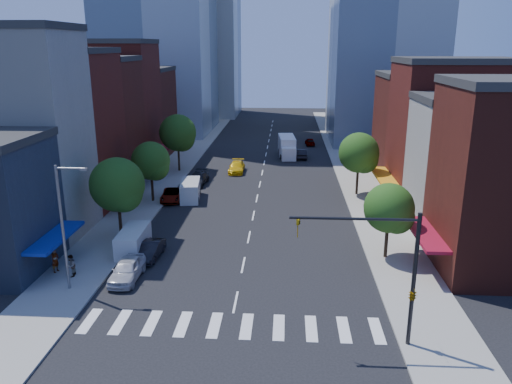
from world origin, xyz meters
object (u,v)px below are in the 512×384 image
at_px(cargo_van_near, 133,242).
at_px(traffic_car_far, 310,142).
at_px(parked_car_second, 151,250).
at_px(pedestrian_far, 71,266).
at_px(box_truck, 287,147).
at_px(pedestrian_near, 55,260).
at_px(traffic_car_oncoming, 302,154).
at_px(parked_car_third, 172,195).
at_px(parked_car_rear, 198,179).
at_px(taxi, 237,167).
at_px(parked_car_front, 127,269).
at_px(cargo_van_far, 190,191).

relative_size(cargo_van_near, traffic_car_far, 1.32).
height_order(parked_car_second, pedestrian_far, pedestrian_far).
height_order(box_truck, pedestrian_near, box_truck).
distance_m(traffic_car_oncoming, traffic_car_far, 10.71).
height_order(parked_car_third, parked_car_rear, parked_car_rear).
height_order(parked_car_third, box_truck, box_truck).
bearing_deg(pedestrian_far, taxi, 156.59).
bearing_deg(box_truck, parked_car_third, -122.85).
distance_m(taxi, pedestrian_near, 34.18).
relative_size(parked_car_second, taxi, 0.82).
distance_m(parked_car_front, cargo_van_near, 4.94).
bearing_deg(parked_car_rear, pedestrian_near, -99.19).
relative_size(parked_car_second, traffic_car_oncoming, 0.93).
xyz_separation_m(parked_car_third, taxi, (5.98, 13.49, 0.07)).
height_order(parked_car_second, taxi, taxi).
bearing_deg(cargo_van_near, pedestrian_far, -124.97).
height_order(parked_car_second, pedestrian_near, pedestrian_near).
bearing_deg(pedestrian_far, traffic_car_far, 151.38).
xyz_separation_m(parked_car_rear, traffic_car_far, (15.06, 26.61, -0.10)).
bearing_deg(traffic_car_far, pedestrian_far, 65.58).
xyz_separation_m(cargo_van_near, traffic_car_far, (16.71, 48.36, -0.39)).
bearing_deg(parked_car_rear, box_truck, 61.72).
xyz_separation_m(cargo_van_near, pedestrian_far, (-3.22, -4.89, -0.02)).
bearing_deg(taxi, cargo_van_far, -107.41).
bearing_deg(pedestrian_far, traffic_car_oncoming, 148.73).
relative_size(parked_car_front, cargo_van_far, 0.90).
height_order(cargo_van_far, taxi, cargo_van_far).
height_order(parked_car_second, cargo_van_near, cargo_van_near).
distance_m(cargo_van_near, taxi, 28.89).
distance_m(cargo_van_far, taxi, 13.52).
distance_m(parked_car_rear, pedestrian_near, 26.73).
height_order(parked_car_front, traffic_car_oncoming, parked_car_front).
distance_m(parked_car_rear, cargo_van_far, 6.41).
relative_size(cargo_van_near, traffic_car_oncoming, 1.12).
bearing_deg(cargo_van_near, box_truck, 70.23).
relative_size(parked_car_rear, cargo_van_near, 1.03).
bearing_deg(cargo_van_near, parked_car_second, -28.27).
xyz_separation_m(cargo_van_far, taxi, (3.96, 12.93, -0.33)).
bearing_deg(parked_car_rear, parked_car_third, -99.55).
distance_m(parked_car_rear, pedestrian_far, 27.09).
xyz_separation_m(box_truck, pedestrian_near, (-17.48, -43.06, -0.37)).
distance_m(cargo_van_near, pedestrian_far, 5.86).
relative_size(box_truck, pedestrian_near, 4.14).
bearing_deg(box_truck, pedestrian_far, -114.79).
height_order(taxi, box_truck, box_truck).
bearing_deg(box_truck, parked_car_rear, -127.69).
xyz_separation_m(taxi, traffic_car_oncoming, (9.18, 9.49, -0.00)).
bearing_deg(parked_car_second, pedestrian_near, -149.39).
bearing_deg(parked_car_rear, traffic_car_far, 65.14).
distance_m(parked_car_second, pedestrian_near, 7.28).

